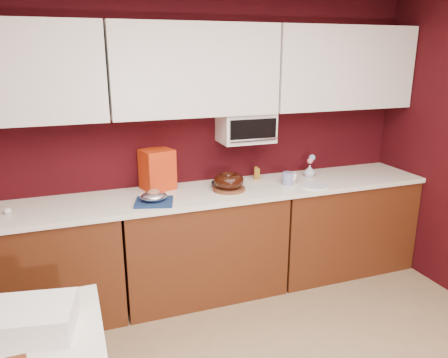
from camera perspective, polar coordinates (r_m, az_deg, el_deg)
name	(u,v)px	position (r m, az deg, el deg)	size (l,w,h in m)	color
wall_back	(190,142)	(3.72, -4.46, 4.84)	(4.00, 0.02, 2.50)	#32060A
base_cabinet_left	(29,272)	(3.58, -24.09, -10.98)	(1.31, 0.58, 0.86)	#502410
base_cabinet_center	(202,245)	(3.70, -2.87, -8.64)	(1.31, 0.58, 0.86)	#502410
base_cabinet_right	(338,225)	(4.24, 14.69, -5.78)	(1.31, 0.58, 0.86)	#502410
countertop	(201,194)	(3.53, -2.97, -2.00)	(4.00, 0.62, 0.04)	white
upper_cabinet_left	(4,73)	(3.38, -26.78, 12.29)	(1.31, 0.33, 0.70)	white
upper_cabinet_center	(194,70)	(3.49, -3.93, 14.02)	(1.31, 0.33, 0.70)	white
upper_cabinet_right	(341,68)	(4.07, 14.98, 13.84)	(1.31, 0.33, 0.70)	white
toaster_oven	(246,127)	(3.71, 2.86, 6.79)	(0.45, 0.30, 0.25)	white
toaster_oven_door	(253,130)	(3.57, 3.86, 6.38)	(0.40, 0.02, 0.18)	black
toaster_oven_handle	(254,140)	(3.57, 3.93, 5.16)	(0.02, 0.02, 0.42)	silver
cake_base	(229,189)	(3.56, 0.63, -1.28)	(0.26, 0.26, 0.02)	brown
bundt_cake	(229,181)	(3.54, 0.64, -0.23)	(0.24, 0.24, 0.10)	black
navy_towel	(154,202)	(3.29, -9.12, -2.98)	(0.28, 0.23, 0.02)	navy
foil_ham_nest	(154,196)	(3.28, -9.15, -2.25)	(0.20, 0.17, 0.07)	silver
roasted_ham	(154,193)	(3.27, -9.17, -1.83)	(0.10, 0.09, 0.07)	#9D6147
pandoro_box	(157,169)	(3.60, -8.71, 1.26)	(0.24, 0.22, 0.33)	#A8120B
dark_pan	(224,184)	(3.66, -0.05, -0.66)	(0.21, 0.21, 0.04)	black
coffee_mug	(290,176)	(3.80, 8.65, 0.33)	(0.10, 0.10, 0.11)	white
blue_jar	(288,178)	(3.73, 8.32, 0.07)	(0.09, 0.09, 0.11)	navy
flower_vase	(310,170)	(4.00, 11.12, 1.14)	(0.08, 0.08, 0.12)	#ABAEC2
flower_pink	(310,161)	(3.98, 11.19, 2.35)	(0.05, 0.05, 0.05)	pink
flower_blue	(312,158)	(4.01, 11.43, 2.75)	(0.06, 0.06, 0.06)	#7EA1CA
china_plate	(314,186)	(3.73, 11.74, -0.88)	(0.23, 0.23, 0.01)	white
amber_bottle	(258,174)	(3.86, 4.47, 0.68)	(0.03, 0.03, 0.10)	brown
egg_right	(8,211)	(3.40, -26.42, -3.76)	(0.05, 0.04, 0.04)	silver
newspaper_stack	(32,320)	(2.26, -23.74, -16.48)	(0.37, 0.30, 0.13)	white
amber_bottle_tall	(256,173)	(3.85, 4.19, 0.75)	(0.03, 0.03, 0.12)	brown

